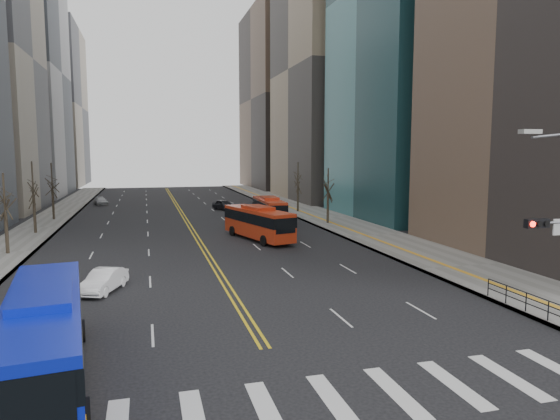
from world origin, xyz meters
name	(u,v)px	position (x,y,z in m)	size (l,w,h in m)	color
ground	(300,405)	(0.00, 0.00, 0.00)	(220.00, 220.00, 0.00)	black
sidewalk_right	(325,218)	(17.50, 45.00, 0.07)	(7.00, 130.00, 0.15)	slate
sidewalk_left	(38,228)	(-16.50, 45.00, 0.07)	(5.00, 130.00, 0.15)	slate
crosswalk	(300,405)	(0.00, 0.00, 0.01)	(26.70, 4.00, 0.01)	silver
centerline	(182,213)	(0.00, 55.00, 0.01)	(0.55, 100.00, 0.01)	gold
office_towers	(173,55)	(0.12, 68.51, 23.92)	(83.00, 134.00, 58.00)	#9C9C9F
pedestrian_railing	(526,299)	(14.30, 6.00, 0.82)	(0.06, 6.06, 1.02)	black
street_trees	(120,190)	(-7.18, 34.55, 4.87)	(35.20, 47.20, 7.60)	#2C241A
blue_bus	(44,335)	(-8.54, 4.00, 1.85)	(4.09, 12.35, 3.53)	#0B1BB3
red_bus_near	(258,221)	(5.66, 31.68, 1.84)	(5.09, 10.60, 3.30)	red
red_bus_far	(269,208)	(9.59, 43.02, 1.76)	(2.77, 9.92, 3.16)	red
car_white	(104,281)	(-7.44, 16.32, 0.68)	(1.45, 4.15, 1.37)	white
car_dark_mid	(224,205)	(6.31, 57.66, 0.75)	(1.78, 4.43, 1.51)	black
car_silver	(101,201)	(-11.87, 70.07, 0.62)	(1.74, 4.27, 1.24)	#9D9EA2
car_dark_far	(262,204)	(12.50, 59.32, 0.57)	(1.89, 4.09, 1.14)	black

